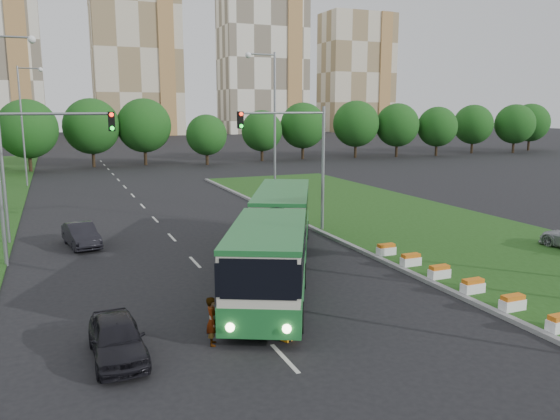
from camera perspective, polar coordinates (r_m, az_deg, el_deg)
name	(u,v)px	position (r m, az deg, el deg)	size (l,w,h in m)	color
ground	(294,290)	(24.27, 1.52, -8.34)	(360.00, 360.00, 0.00)	black
grass_median	(425,228)	(37.41, 14.89, -1.82)	(14.00, 60.00, 0.15)	#1E4513
median_kerb	(332,237)	(33.72, 5.42, -2.82)	(0.30, 60.00, 0.18)	gray
lane_markings	(151,215)	(42.21, -13.36, -0.47)	(0.20, 100.00, 0.01)	beige
flower_planters	(455,278)	(25.56, 17.85, -6.82)	(1.10, 11.50, 0.60)	white
traffic_mast_median	(300,150)	(34.14, 2.10, 6.33)	(5.76, 0.32, 8.00)	gray
traffic_mast_left	(33,159)	(30.11, -24.39, 4.83)	(5.76, 0.32, 8.00)	gray
street_lamps	(175,142)	(31.68, -10.90, 7.00)	(36.00, 60.00, 12.00)	gray
tree_line	(202,133)	(78.48, -8.19, 7.99)	(120.00, 8.00, 9.00)	#134914
apartment_tower_ceast	(136,50)	(173.56, -14.79, 15.88)	(25.00, 15.00, 50.00)	beige
apartment_tower_east	(263,60)	(183.36, -1.83, 15.43)	(27.00, 15.00, 47.00)	#EDE6CE
midrise_east	(356,73)	(198.12, 7.99, 13.96)	(24.00, 14.00, 40.00)	beige
articulated_bus	(269,235)	(26.40, -1.11, -2.68)	(2.81, 18.04, 2.97)	beige
car_left_near	(117,338)	(18.55, -16.66, -12.68)	(1.61, 3.99, 1.36)	black
car_left_far	(81,235)	(33.50, -20.06, -2.47)	(1.44, 4.13, 1.36)	black
pedestrian	(212,321)	(18.81, -7.09, -11.43)	(0.61, 0.40, 1.69)	gray
shopping_trolley	(287,332)	(19.20, 0.78, -12.59)	(0.37, 0.39, 0.64)	orange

